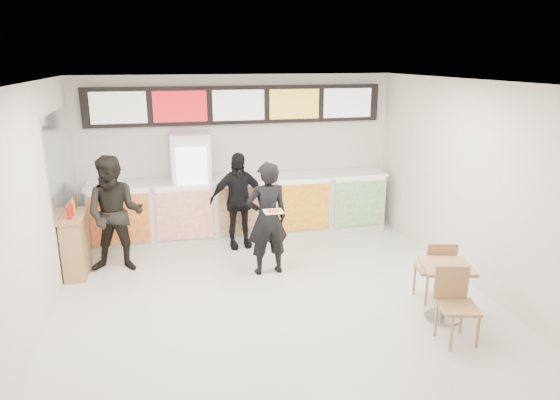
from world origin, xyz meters
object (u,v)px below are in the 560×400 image
object	(u,v)px
drinks_fridge	(192,188)
customer_mid	(238,200)
service_counter	(243,207)
condiment_ledge	(76,244)
cafe_table	(445,282)
customer_left	(115,214)
customer_main	(267,219)

from	to	relation	value
drinks_fridge	customer_mid	xyz separation A→B (m)	(0.76, -0.56, -0.14)
service_counter	customer_mid	xyz separation A→B (m)	(-0.17, -0.54, 0.29)
drinks_fridge	condiment_ledge	size ratio (longest dim) A/B	1.73
cafe_table	customer_left	bearing A→B (deg)	162.87
drinks_fridge	condiment_ledge	xyz separation A→B (m)	(-1.89, -1.15, -0.51)
drinks_fridge	customer_mid	bearing A→B (deg)	-36.23
customer_mid	customer_main	bearing A→B (deg)	-83.23
customer_main	customer_left	world-z (taller)	customer_left
condiment_ledge	customer_main	bearing A→B (deg)	-12.53
customer_left	condiment_ledge	xyz separation A→B (m)	(-0.63, 0.01, -0.44)
customer_main	service_counter	bearing A→B (deg)	-91.91
service_counter	customer_mid	size ratio (longest dim) A/B	3.23
customer_left	customer_mid	bearing A→B (deg)	25.82
service_counter	condiment_ledge	world-z (taller)	condiment_ledge
customer_main	cafe_table	distance (m)	2.77
service_counter	customer_mid	world-z (taller)	customer_mid
drinks_fridge	customer_mid	world-z (taller)	drinks_fridge
service_counter	customer_left	size ratio (longest dim) A/B	2.98
customer_main	condiment_ledge	xyz separation A→B (m)	(-2.92, 0.65, -0.40)
cafe_table	customer_main	bearing A→B (deg)	149.05
service_counter	drinks_fridge	bearing A→B (deg)	179.01
customer_main	customer_left	distance (m)	2.38
customer_left	cafe_table	xyz separation A→B (m)	(4.22, -2.59, -0.41)
condiment_ledge	service_counter	bearing A→B (deg)	21.88
customer_left	service_counter	bearing A→B (deg)	36.80
service_counter	customer_left	bearing A→B (deg)	-152.54
drinks_fridge	customer_main	distance (m)	2.08
customer_mid	service_counter	bearing A→B (deg)	66.63
customer_main	cafe_table	xyz separation A→B (m)	(1.93, -1.95, -0.37)
drinks_fridge	customer_main	bearing A→B (deg)	-60.02
customer_main	customer_left	xyz separation A→B (m)	(-2.30, 0.64, 0.04)
customer_main	customer_mid	bearing A→B (deg)	-82.70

